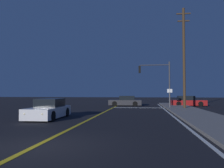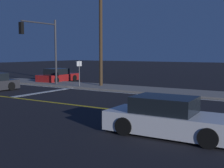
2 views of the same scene
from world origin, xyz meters
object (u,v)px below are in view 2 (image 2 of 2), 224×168
at_px(car_following_oncoming_red, 58,76).
at_px(street_sign_corner, 79,70).
at_px(car_lead_oncoming_white, 170,119).
at_px(traffic_signal_near_right, 44,42).
at_px(utility_pole_right, 101,18).

bearing_deg(car_following_oncoming_red, street_sign_corner, -31.85).
xyz_separation_m(car_lead_oncoming_white, car_following_oncoming_red, (12.23, 16.29, 0.00)).
distance_m(traffic_signal_near_right, street_sign_corner, 3.78).
height_order(car_following_oncoming_red, traffic_signal_near_right, traffic_signal_near_right).
bearing_deg(street_sign_corner, car_following_oncoming_red, 59.93).
bearing_deg(car_lead_oncoming_white, utility_pole_right, -138.13).
relative_size(car_lead_oncoming_white, car_following_oncoming_red, 1.03).
height_order(traffic_signal_near_right, street_sign_corner, traffic_signal_near_right).
relative_size(car_lead_oncoming_white, traffic_signal_near_right, 0.82).
height_order(car_lead_oncoming_white, utility_pole_right, utility_pole_right).
bearing_deg(traffic_signal_near_right, street_sign_corner, 111.65).
relative_size(traffic_signal_near_right, utility_pole_right, 0.52).
bearing_deg(car_lead_oncoming_white, street_sign_corner, -131.04).
height_order(utility_pole_right, street_sign_corner, utility_pole_right).
bearing_deg(traffic_signal_near_right, car_lead_oncoming_white, 59.74).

